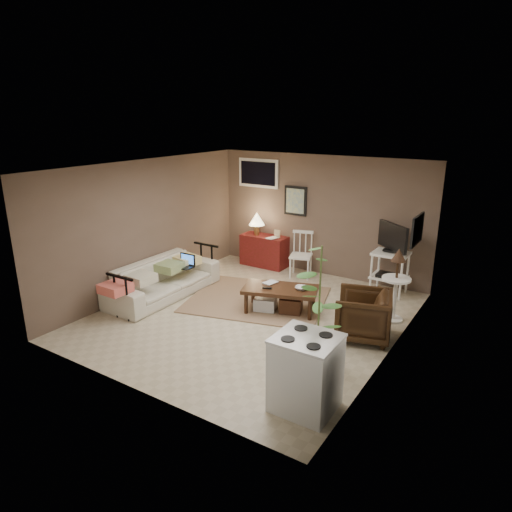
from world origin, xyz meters
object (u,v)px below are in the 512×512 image
Objects in this scene: red_console at (264,248)px; side_table at (397,277)px; stove at (306,373)px; potted_plant at (319,303)px; tv_stand at (391,257)px; spindle_chair at (301,256)px; coffee_table at (280,298)px; armchair at (363,313)px; sofa at (163,273)px.

side_table reaches higher than red_console.
red_console is 5.02m from stove.
potted_plant reaches higher than side_table.
potted_plant is 1.02m from stove.
tv_stand is at bearing 111.15° from side_table.
stove is (2.03, -3.83, 0.01)m from spindle_chair.
potted_plant is at bearing -43.99° from coffee_table.
red_console is 0.97× the size of side_table.
side_table is 1.96m from potted_plant.
potted_plant reaches higher than armchair.
spindle_chair is 1.03× the size of stove.
tv_stand is (2.76, -0.14, 0.29)m from red_console.
sofa is 3.96m from stove.
sofa is 1.91× the size of red_console.
potted_plant reaches higher than stove.
tv_stand is 3.89m from stove.
side_table is 1.53× the size of armchair.
spindle_chair is 0.77× the size of side_table.
red_console is 0.88× the size of tv_stand.
red_console is 1.31× the size of stove.
potted_plant is at bearing 106.93° from stove.
side_table is at bearing -68.85° from tv_stand.
red_console reaches higher than armchair.
tv_stand is at bearing -55.73° from sofa.
tv_stand is 0.79× the size of potted_plant.
sofa is at bearing -145.73° from tv_stand.
potted_plant is (1.25, -1.21, 0.63)m from coffee_table.
spindle_chair reaches higher than armchair.
stove is (-0.16, -2.79, -0.30)m from side_table.
armchair is at bearing 91.55° from stove.
red_console is 3.61m from armchair.
side_table is at bearing -25.43° from spindle_chair.
red_console reaches higher than spindle_chair.
spindle_chair is 3.47m from potted_plant.
spindle_chair is at bearing 106.30° from coffee_table.
side_table is 1.35× the size of stove.
red_console is (-1.50, 1.93, 0.15)m from coffee_table.
stove is at bearing -113.44° from sofa.
side_table is at bearing 22.65° from coffee_table.
spindle_chair is at bearing -35.33° from sofa.
tv_stand is (1.26, 1.78, 0.44)m from coffee_table.
armchair is 0.47× the size of potted_plant.
spindle_chair is at bearing 154.57° from side_table.
sofa is 2.77m from spindle_chair.
spindle_chair is (1.60, 2.26, -0.00)m from sofa.
sofa is at bearing -103.98° from red_console.
side_table is (0.42, -1.08, 0.05)m from tv_stand.
stove is (3.02, -4.01, 0.04)m from red_console.
coffee_table is 1.16× the size of red_console.
stove is (1.52, -2.09, 0.19)m from coffee_table.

